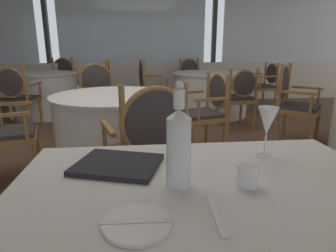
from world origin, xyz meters
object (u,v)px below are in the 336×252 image
(menu_book, at_px, (119,164))
(dining_chair_0_2, at_px, (265,83))
(dining_chair_0_3, at_px, (191,77))
(water_bottle, at_px, (179,146))
(dining_chair_0_0, at_px, (149,84))
(dining_chair_1_1, at_px, (16,94))
(side_plate, at_px, (137,223))
(wine_glass, at_px, (267,122))
(dining_chair_0_1, at_px, (239,94))
(dining_chair_2_0, at_px, (98,95))
(water_tumbler, at_px, (247,176))
(dining_chair_2_2, at_px, (150,144))
(dining_chair_3_0, at_px, (292,98))
(dining_chair_1_2, at_px, (103,83))
(dining_chair_1_3, at_px, (62,77))
(dining_chair_2_3, at_px, (207,107))

(menu_book, relative_size, dining_chair_0_2, 0.34)
(menu_book, relative_size, dining_chair_0_3, 0.32)
(water_bottle, xyz_separation_m, dining_chair_0_0, (0.06, 4.05, -0.31))
(dining_chair_0_0, height_order, dining_chair_1_1, dining_chair_0_0)
(side_plate, bearing_deg, dining_chair_0_2, 62.52)
(dining_chair_0_2, bearing_deg, wine_glass, 57.88)
(dining_chair_0_1, relative_size, dining_chair_2_0, 0.90)
(water_tumbler, xyz_separation_m, dining_chair_0_0, (-0.17, 4.08, -0.21))
(menu_book, xyz_separation_m, dining_chair_0_1, (1.52, 2.95, -0.22))
(dining_chair_1_1, bearing_deg, dining_chair_0_1, -91.65)
(water_bottle, distance_m, dining_chair_2_2, 1.00)
(dining_chair_0_0, bearing_deg, dining_chair_1_1, -169.88)
(dining_chair_0_0, bearing_deg, wine_glass, -93.04)
(dining_chair_0_1, height_order, dining_chair_3_0, dining_chair_3_0)
(dining_chair_1_1, bearing_deg, dining_chair_2_2, -140.20)
(wine_glass, relative_size, dining_chair_1_2, 0.22)
(menu_book, distance_m, dining_chair_2_2, 0.81)
(dining_chair_0_1, bearing_deg, side_plate, 148.45)
(wine_glass, distance_m, dining_chair_1_3, 5.69)
(dining_chair_0_3, bearing_deg, dining_chair_1_2, -70.64)
(dining_chair_2_2, bearing_deg, water_tumbler, 179.82)
(wine_glass, height_order, dining_chair_2_0, dining_chair_2_0)
(dining_chair_0_1, bearing_deg, dining_chair_1_1, 76.55)
(dining_chair_2_2, bearing_deg, dining_chair_2_0, 0.00)
(dining_chair_1_1, bearing_deg, menu_book, -149.28)
(wine_glass, distance_m, dining_chair_2_0, 2.93)
(menu_book, distance_m, dining_chair_1_2, 4.25)
(dining_chair_0_2, relative_size, dining_chair_1_3, 0.93)
(water_tumbler, bearing_deg, dining_chair_0_3, 81.72)
(water_tumbler, bearing_deg, dining_chair_0_2, 65.33)
(side_plate, xyz_separation_m, dining_chair_1_2, (-0.61, 4.60, -0.18))
(dining_chair_2_2, bearing_deg, dining_chair_0_2, -50.36)
(dining_chair_0_1, xyz_separation_m, dining_chair_0_3, (-0.31, 2.18, 0.02))
(dining_chair_0_3, distance_m, dining_chair_1_3, 2.73)
(wine_glass, distance_m, dining_chair_1_2, 4.33)
(dining_chair_3_0, bearing_deg, dining_chair_1_3, 179.62)
(dining_chair_1_1, bearing_deg, water_bottle, -147.72)
(water_bottle, bearing_deg, dining_chair_1_2, 99.68)
(dining_chair_1_3, height_order, dining_chair_3_0, dining_chair_3_0)
(dining_chair_0_2, distance_m, dining_chair_2_3, 2.66)
(dining_chair_2_0, bearing_deg, dining_chair_0_2, 99.75)
(dining_chair_1_3, bearing_deg, water_tumbler, 23.15)
(dining_chair_2_3, xyz_separation_m, dining_chair_3_0, (1.12, 0.23, 0.04))
(dining_chair_0_1, distance_m, dining_chair_2_3, 1.11)
(water_tumbler, distance_m, dining_chair_1_1, 4.04)
(water_tumbler, relative_size, dining_chair_1_1, 0.08)
(water_bottle, relative_size, menu_book, 1.12)
(dining_chair_0_3, relative_size, dining_chair_1_2, 0.97)
(dining_chair_1_3, xyz_separation_m, dining_chair_3_0, (3.48, -3.04, 0.01))
(menu_book, distance_m, dining_chair_2_0, 2.81)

